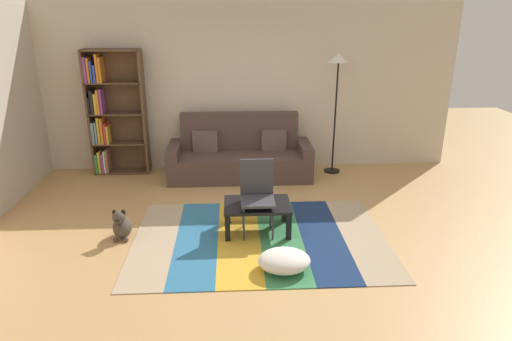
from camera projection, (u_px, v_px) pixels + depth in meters
The scene contains 11 objects.
ground_plane at pixel (258, 234), 5.48m from camera, with size 14.00×14.00×0.00m, color tan.
back_wall at pixel (249, 88), 7.41m from camera, with size 6.80×0.10×2.70m, color beige.
rug at pixel (260, 238), 5.36m from camera, with size 2.99×2.08×0.01m.
couch at pixel (240, 156), 7.25m from camera, with size 2.26×0.80×1.00m.
bookshelf at pixel (110, 114), 7.20m from camera, with size 0.90×0.28×2.00m.
coffee_table at pixel (257, 208), 5.44m from camera, with size 0.80×0.55×0.36m.
pouf at pixel (284, 261), 4.67m from camera, with size 0.55×0.45×0.21m, color white.
dog at pixel (122, 225), 5.34m from camera, with size 0.22×0.35×0.40m.
standing_lamp at pixel (338, 74), 7.01m from camera, with size 0.32×0.32×1.94m.
tv_remote at pixel (263, 203), 5.42m from camera, with size 0.04×0.15×0.02m, color black.
folding_chair at pixel (257, 190), 5.38m from camera, with size 0.40×0.40×0.90m.
Camera 1 is at (-0.27, -4.88, 2.59)m, focal length 31.56 mm.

